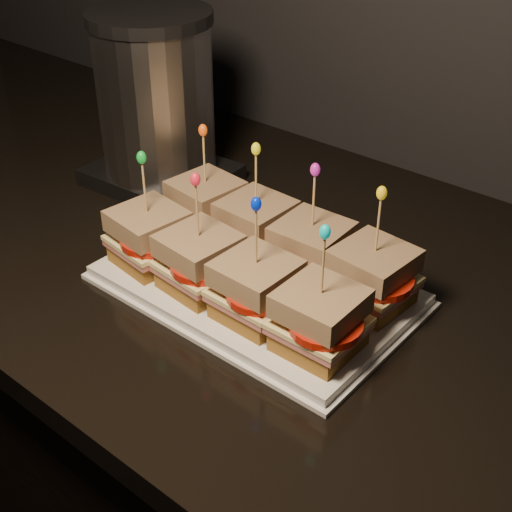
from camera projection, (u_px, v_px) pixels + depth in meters
The scene contains 64 objects.
cabinet at pixel (281, 499), 1.23m from camera, with size 2.53×0.70×0.90m, color black.
granite_slab at pixel (287, 276), 0.97m from camera, with size 2.57×0.74×0.04m, color black.
platter at pixel (256, 286), 0.90m from camera, with size 0.38×0.23×0.02m, color white.
platter_rim at pixel (256, 290), 0.91m from camera, with size 0.39×0.25×0.01m, color white.
sandwich_0_bread_bot at pixel (207, 222), 1.00m from camera, with size 0.08×0.08×0.02m, color brown.
sandwich_0_ham at pixel (207, 212), 0.99m from camera, with size 0.09×0.09×0.01m, color #B3524B.
sandwich_0_cheese at pixel (206, 208), 0.99m from camera, with size 0.09×0.09×0.01m, color #F6E693.
sandwich_0_tomato at pixel (209, 207), 0.97m from camera, with size 0.08×0.08×0.01m, color #B6190B.
sandwich_0_bread_top at pixel (206, 191), 0.97m from camera, with size 0.08×0.08×0.03m, color #502811.
sandwich_0_pick at pixel (204, 162), 0.95m from camera, with size 0.00×0.00×0.09m, color tan.
sandwich_0_frill at pixel (203, 130), 0.92m from camera, with size 0.01×0.01×0.02m, color #FB5610.
sandwich_1_bread_bot at pixel (256, 243), 0.95m from camera, with size 0.08×0.08×0.02m, color brown.
sandwich_1_ham at pixel (256, 234), 0.94m from camera, with size 0.09×0.09×0.01m, color #B3524B.
sandwich_1_cheese at pixel (256, 229), 0.94m from camera, with size 0.09×0.09×0.01m, color #F6E693.
sandwich_1_tomato at pixel (260, 229), 0.92m from camera, with size 0.08×0.08×0.01m, color #B6190B.
sandwich_1_bread_top at pixel (256, 212), 0.92m from camera, with size 0.08×0.08×0.03m, color #502811.
sandwich_1_pick at pixel (256, 182), 0.90m from camera, with size 0.00×0.00×0.09m, color tan.
sandwich_1_frill at pixel (256, 149), 0.88m from camera, with size 0.01×0.01×0.02m, color yellow.
sandwich_2_bread_bot at pixel (310, 268), 0.90m from camera, with size 0.08×0.08×0.02m, color brown.
sandwich_2_ham at pixel (311, 257), 0.89m from camera, with size 0.09×0.09×0.01m, color #B3524B.
sandwich_2_cheese at pixel (311, 253), 0.89m from camera, with size 0.09×0.09×0.01m, color #F6E693.
sandwich_2_tomato at pixel (316, 253), 0.88m from camera, with size 0.08×0.08×0.01m, color #B6190B.
sandwich_2_bread_top at pixel (312, 235), 0.88m from camera, with size 0.08×0.08×0.03m, color #502811.
sandwich_2_pick at pixel (313, 204), 0.85m from camera, with size 0.00×0.00×0.09m, color tan.
sandwich_2_frill at pixel (315, 170), 0.83m from camera, with size 0.01×0.01×0.02m, color #CA21AF.
sandwich_3_bread_bot at pixel (371, 294), 0.85m from camera, with size 0.08×0.08×0.02m, color brown.
sandwich_3_ham at pixel (372, 284), 0.85m from camera, with size 0.09×0.09×0.01m, color #B3524B.
sandwich_3_cheese at pixel (372, 279), 0.84m from camera, with size 0.09×0.09×0.01m, color #F6E693.
sandwich_3_tomato at pixel (379, 280), 0.83m from camera, with size 0.08×0.08×0.01m, color #B6190B.
sandwich_3_bread_top at pixel (374, 261), 0.83m from camera, with size 0.08×0.08×0.03m, color #502811.
sandwich_3_pick at pixel (378, 228), 0.80m from camera, with size 0.00×0.00×0.09m, color tan.
sandwich_3_frill at pixel (382, 193), 0.78m from camera, with size 0.01×0.01×0.02m, color yellow.
sandwich_4_bread_bot at pixel (151, 254), 0.93m from camera, with size 0.08×0.08×0.02m, color brown.
sandwich_4_ham at pixel (150, 244), 0.92m from camera, with size 0.09×0.09×0.01m, color #B3524B.
sandwich_4_cheese at pixel (149, 239), 0.92m from camera, with size 0.09×0.09×0.01m, color #F6E693.
sandwich_4_tomato at pixel (152, 239), 0.90m from camera, with size 0.08×0.08×0.01m, color #B6190B.
sandwich_4_bread_top at pixel (148, 222), 0.90m from camera, with size 0.08×0.08×0.03m, color #502811.
sandwich_4_pick at pixel (145, 191), 0.88m from camera, with size 0.00×0.00×0.09m, color tan.
sandwich_4_frill at pixel (141, 158), 0.86m from camera, with size 0.01×0.01×0.02m, color green.
sandwich_5_bread_bot at pixel (200, 279), 0.88m from camera, with size 0.08×0.08×0.02m, color brown.
sandwich_5_ham at pixel (200, 269), 0.87m from camera, with size 0.09×0.09×0.01m, color #B3524B.
sandwich_5_cheese at pixel (200, 264), 0.87m from camera, with size 0.09×0.09×0.01m, color #F6E693.
sandwich_5_tomato at pixel (203, 264), 0.86m from camera, with size 0.08×0.08×0.01m, color #B6190B.
sandwich_5_bread_top at pixel (199, 246), 0.86m from camera, with size 0.08×0.08×0.03m, color #502811.
sandwich_5_pick at pixel (197, 214), 0.83m from camera, with size 0.00×0.00×0.09m, color tan.
sandwich_5_frill at pixel (195, 179), 0.81m from camera, with size 0.01×0.01×0.02m, color red.
sandwich_6_bread_bot at pixel (256, 307), 0.83m from camera, with size 0.08×0.08×0.02m, color brown.
sandwich_6_ham at pixel (256, 296), 0.83m from camera, with size 0.09×0.09×0.01m, color #B3524B.
sandwich_6_cheese at pixel (256, 292), 0.82m from camera, with size 0.09×0.09×0.01m, color #F6E693.
sandwich_6_tomato at pixel (261, 293), 0.81m from camera, with size 0.08×0.08×0.01m, color #B6190B.
sandwich_6_bread_top at pixel (256, 273), 0.81m from camera, with size 0.08×0.08×0.03m, color #502811.
sandwich_6_pick at pixel (256, 240), 0.78m from camera, with size 0.00×0.00×0.09m, color tan.
sandwich_6_frill at pixel (256, 204), 0.76m from camera, with size 0.01×0.01×0.02m, color #0421D1.
sandwich_7_bread_bot at pixel (318, 339), 0.79m from camera, with size 0.08×0.08×0.02m, color brown.
sandwich_7_ham at pixel (319, 328), 0.78m from camera, with size 0.09×0.09×0.01m, color #B3524B.
sandwich_7_cheese at pixel (319, 323), 0.77m from camera, with size 0.09×0.09×0.01m, color #F6E693.
sandwich_7_tomato at pixel (326, 324), 0.76m from camera, with size 0.08×0.08×0.01m, color #B6190B.
sandwich_7_bread_top at pixel (321, 303), 0.76m from camera, with size 0.08×0.08×0.03m, color #502811.
sandwich_7_pick at pixel (323, 269), 0.74m from camera, with size 0.00×0.00×0.09m, color tan.
sandwich_7_frill at pixel (325, 232), 0.71m from camera, with size 0.01×0.01×0.02m, color #06C4C8.
appliance_base at pixel (162, 175), 1.16m from camera, with size 0.21×0.18×0.03m, color #262628.
appliance_body at pixel (156, 99), 1.09m from camera, with size 0.18×0.18×0.23m, color silver.
appliance_lid at pixel (149, 17), 1.02m from camera, with size 0.19×0.19×0.02m, color #262628.
appliance at pixel (156, 102), 1.09m from camera, with size 0.21×0.18×0.27m, color silver, non-canonical shape.
Camera 1 is at (-0.28, 1.00, 1.47)m, focal length 50.00 mm.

